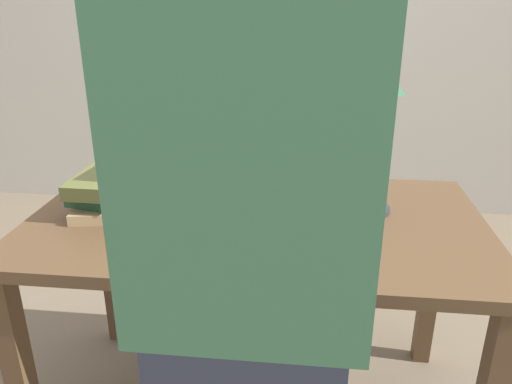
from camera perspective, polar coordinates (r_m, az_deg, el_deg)
The scene contains 8 objects.
wall_back at distance 3.17m, azimuth 3.93°, elevation 20.92°, with size 8.00×0.06×2.60m.
reading_desk at distance 1.52m, azimuth -0.01°, elevation -6.28°, with size 1.34×0.75×0.73m.
open_book at distance 1.47m, azimuth 0.01°, elevation -1.78°, with size 0.51×0.28×0.10m.
book_stack_tall at distance 1.59m, azimuth -16.52°, elevation 0.24°, with size 0.23×0.31×0.11m.
book_standing_upright at distance 1.50m, azimuth -11.55°, elevation 2.68°, with size 0.06×0.18×0.27m.
reading_lamp at distance 1.46m, azimuth 13.74°, elevation 9.79°, with size 0.14×0.14×0.43m.
coffee_mug at distance 1.57m, azimuth -9.67°, elevation 0.33°, with size 0.12×0.09×0.10m.
person_reader at distance 0.81m, azimuth -0.79°, elevation -12.46°, with size 0.36×0.21×1.80m.
Camera 1 is at (0.15, -1.33, 1.35)m, focal length 35.00 mm.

